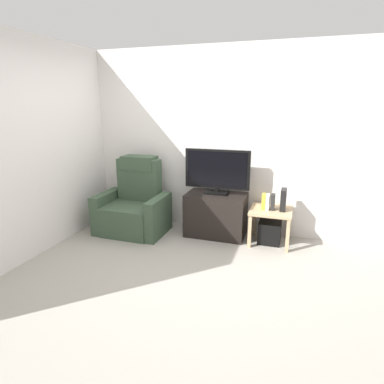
% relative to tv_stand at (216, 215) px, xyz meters
% --- Properties ---
extents(ground_plane, '(6.40, 6.40, 0.00)m').
position_rel_tv_stand_xyz_m(ground_plane, '(-0.10, -0.83, -0.31)').
color(ground_plane, '#9E998E').
extents(wall_back, '(6.40, 0.06, 2.60)m').
position_rel_tv_stand_xyz_m(wall_back, '(-0.10, 0.30, 0.99)').
color(wall_back, silver).
rests_on(wall_back, ground).
extents(wall_side, '(0.06, 4.48, 2.60)m').
position_rel_tv_stand_xyz_m(wall_side, '(-1.98, -0.83, 0.99)').
color(wall_side, silver).
rests_on(wall_side, ground).
extents(tv_stand, '(0.83, 0.49, 0.61)m').
position_rel_tv_stand_xyz_m(tv_stand, '(0.00, 0.00, 0.00)').
color(tv_stand, black).
rests_on(tv_stand, ground).
extents(television, '(0.90, 0.20, 0.62)m').
position_rel_tv_stand_xyz_m(television, '(0.00, 0.02, 0.63)').
color(television, black).
rests_on(television, tv_stand).
extents(recliner_armchair, '(0.98, 0.78, 1.08)m').
position_rel_tv_stand_xyz_m(recliner_armchair, '(-1.19, -0.20, 0.07)').
color(recliner_armchair, '#384C38').
rests_on(recliner_armchair, ground).
extents(side_table, '(0.54, 0.54, 0.47)m').
position_rel_tv_stand_xyz_m(side_table, '(0.76, -0.03, 0.09)').
color(side_table, tan).
rests_on(side_table, ground).
extents(subwoofer_box, '(0.29, 0.29, 0.29)m').
position_rel_tv_stand_xyz_m(subwoofer_box, '(0.76, -0.03, -0.16)').
color(subwoofer_box, black).
rests_on(subwoofer_box, ground).
extents(book_leftmost, '(0.05, 0.12, 0.20)m').
position_rel_tv_stand_xyz_m(book_leftmost, '(0.66, -0.05, 0.27)').
color(book_leftmost, gold).
rests_on(book_leftmost, side_table).
extents(book_middle, '(0.04, 0.14, 0.20)m').
position_rel_tv_stand_xyz_m(book_middle, '(0.71, -0.05, 0.27)').
color(book_middle, white).
rests_on(book_middle, side_table).
extents(book_rightmost, '(0.05, 0.11, 0.21)m').
position_rel_tv_stand_xyz_m(book_rightmost, '(0.77, -0.05, 0.27)').
color(book_rightmost, '#262626').
rests_on(book_rightmost, side_table).
extents(game_console, '(0.07, 0.20, 0.28)m').
position_rel_tv_stand_xyz_m(game_console, '(0.90, -0.02, 0.31)').
color(game_console, black).
rests_on(game_console, side_table).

